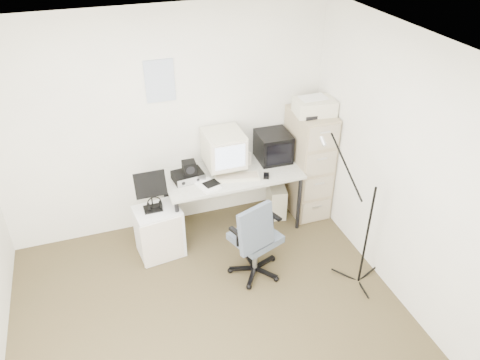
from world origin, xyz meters
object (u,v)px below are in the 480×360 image
object	(u,v)px
desk	(232,199)
side_cart	(159,232)
filing_cabinet	(308,163)
office_chair	(255,236)

from	to	relation	value
desk	side_cart	bearing A→B (deg)	-166.85
desk	filing_cabinet	bearing A→B (deg)	1.81
office_chair	side_cart	bearing A→B (deg)	123.72
desk	office_chair	bearing A→B (deg)	-92.17
filing_cabinet	side_cart	distance (m)	1.90
desk	side_cart	size ratio (longest dim) A/B	2.61
office_chair	side_cart	world-z (taller)	office_chair
filing_cabinet	side_cart	xyz separation A→B (m)	(-1.85, -0.24, -0.36)
filing_cabinet	office_chair	bearing A→B (deg)	-138.73
desk	office_chair	size ratio (longest dim) A/B	1.58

